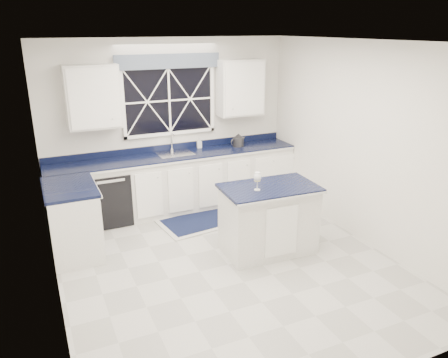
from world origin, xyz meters
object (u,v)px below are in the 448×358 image
dishwasher (109,196)px  island (268,219)px  kettle (238,140)px  soap_bottle (199,143)px  faucet (172,142)px  wine_glass (257,178)px

dishwasher → island: size_ratio=0.65×
kettle → soap_bottle: kettle is taller
island → kettle: size_ratio=4.16×
faucet → wine_glass: faucet is taller
dishwasher → faucet: size_ratio=2.72×
faucet → kettle: faucet is taller
dishwasher → soap_bottle: 1.71m
faucet → island: (0.65, -2.01, -0.64)m
faucet → island: size_ratio=0.24×
wine_glass → dishwasher: bearing=129.5°
dishwasher → wine_glass: bearing=-50.5°
soap_bottle → island: bearing=-85.3°
dishwasher → island: (1.75, -1.82, 0.05)m
faucet → kettle: (1.11, -0.15, -0.06)m
soap_bottle → kettle: bearing=-15.9°
faucet → soap_bottle: bearing=3.1°
kettle → wine_glass: 2.02m
wine_glass → soap_bottle: wine_glass is taller
faucet → soap_bottle: (0.48, 0.03, -0.08)m
wine_glass → soap_bottle: size_ratio=1.39×
dishwasher → island: 2.52m
kettle → soap_bottle: 0.66m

